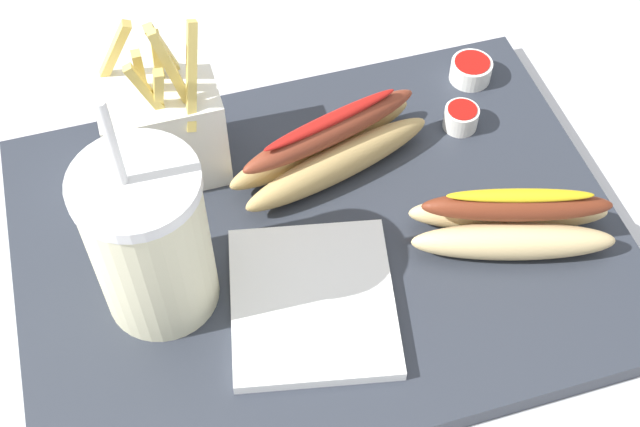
# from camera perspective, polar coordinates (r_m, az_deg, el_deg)

# --- Properties ---
(ground_plane) EXTENTS (2.40, 2.40, 0.02)m
(ground_plane) POSITION_cam_1_polar(r_m,az_deg,el_deg) (0.71, -0.00, -2.92)
(ground_plane) COLOR silver
(food_tray) EXTENTS (0.48, 0.35, 0.02)m
(food_tray) POSITION_cam_1_polar(r_m,az_deg,el_deg) (0.69, -0.00, -1.99)
(food_tray) COLOR #2D333D
(food_tray) RESTS_ON ground_plane
(soda_cup) EXTENTS (0.09, 0.09, 0.21)m
(soda_cup) POSITION_cam_1_polar(r_m,az_deg,el_deg) (0.61, -11.38, -1.81)
(soda_cup) COLOR beige
(soda_cup) RESTS_ON food_tray
(fries_basket) EXTENTS (0.09, 0.07, 0.16)m
(fries_basket) POSITION_cam_1_polar(r_m,az_deg,el_deg) (0.70, -10.51, 5.75)
(fries_basket) COLOR white
(fries_basket) RESTS_ON food_tray
(hot_dog_1) EXTENTS (0.19, 0.10, 0.06)m
(hot_dog_1) POSITION_cam_1_polar(r_m,az_deg,el_deg) (0.71, 0.69, 4.47)
(hot_dog_1) COLOR tan
(hot_dog_1) RESTS_ON food_tray
(hot_dog_2) EXTENTS (0.17, 0.10, 0.06)m
(hot_dog_2) POSITION_cam_1_polar(r_m,az_deg,el_deg) (0.68, 12.81, -0.53)
(hot_dog_2) COLOR #E5C689
(hot_dog_2) RESTS_ON food_tray
(ketchup_cup_1) EXTENTS (0.03, 0.03, 0.02)m
(ketchup_cup_1) POSITION_cam_1_polar(r_m,az_deg,el_deg) (0.76, 9.48, 6.44)
(ketchup_cup_1) COLOR white
(ketchup_cup_1) RESTS_ON food_tray
(ketchup_cup_2) EXTENTS (0.04, 0.04, 0.02)m
(ketchup_cup_2) POSITION_cam_1_polar(r_m,az_deg,el_deg) (0.80, 10.12, 9.52)
(ketchup_cup_2) COLOR white
(ketchup_cup_2) RESTS_ON food_tray
(napkin_stack) EXTENTS (0.15, 0.16, 0.01)m
(napkin_stack) POSITION_cam_1_polar(r_m,az_deg,el_deg) (0.64, -0.51, -5.94)
(napkin_stack) COLOR white
(napkin_stack) RESTS_ON food_tray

